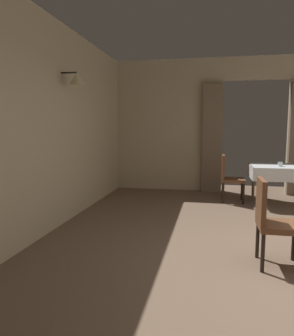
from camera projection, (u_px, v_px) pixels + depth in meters
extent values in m
cube|color=beige|center=(11.00, 124.00, 3.69)|extent=(0.12, 8.40, 3.00)
cylinder|color=black|center=(69.00, 73.00, 4.73)|extent=(0.24, 0.02, 0.02)
cone|color=beige|center=(77.00, 79.00, 4.72)|extent=(0.26, 0.26, 0.18)
cube|color=beige|center=(168.00, 126.00, 7.54)|extent=(2.50, 0.12, 3.00)
cube|color=beige|center=(257.00, 68.00, 7.01)|extent=(1.40, 0.12, 0.50)
cube|color=#7F6B56|center=(212.00, 139.00, 7.24)|extent=(0.44, 0.14, 2.42)
cylinder|color=#7A604C|center=(258.00, 189.00, 5.86)|extent=(0.06, 0.06, 0.71)
cylinder|color=#7A604C|center=(253.00, 182.00, 6.55)|extent=(0.06, 0.06, 0.71)
cube|color=#7A604C|center=(287.00, 167.00, 6.06)|extent=(1.24, 0.86, 0.03)
cube|color=white|center=(287.00, 166.00, 6.05)|extent=(1.30, 0.92, 0.01)
cube|color=white|center=(292.00, 176.00, 5.62)|extent=(1.30, 0.02, 0.24)
cube|color=white|center=(281.00, 169.00, 6.52)|extent=(1.30, 0.02, 0.24)
cube|color=white|center=(250.00, 171.00, 6.19)|extent=(0.02, 0.92, 0.24)
cylinder|color=black|center=(294.00, 242.00, 3.55)|extent=(0.04, 0.04, 0.42)
cylinder|color=black|center=(258.00, 240.00, 3.63)|extent=(0.04, 0.04, 0.42)
cylinder|color=black|center=(263.00, 252.00, 3.26)|extent=(0.04, 0.04, 0.42)
cube|color=brown|center=(280.00, 226.00, 3.38)|extent=(0.44, 0.44, 0.06)
cube|color=brown|center=(261.00, 202.00, 3.38)|extent=(0.05, 0.42, 0.48)
cylinder|color=black|center=(242.00, 190.00, 6.53)|extent=(0.04, 0.04, 0.42)
cylinder|color=black|center=(244.00, 193.00, 6.16)|extent=(0.04, 0.04, 0.42)
cylinder|color=black|center=(223.00, 189.00, 6.60)|extent=(0.04, 0.04, 0.42)
cylinder|color=black|center=(223.00, 193.00, 6.23)|extent=(0.04, 0.04, 0.42)
cube|color=brown|center=(233.00, 180.00, 6.35)|extent=(0.44, 0.44, 0.06)
cube|color=brown|center=(223.00, 167.00, 6.36)|extent=(0.05, 0.42, 0.48)
cylinder|color=silver|center=(280.00, 164.00, 5.96)|extent=(0.08, 0.08, 0.08)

